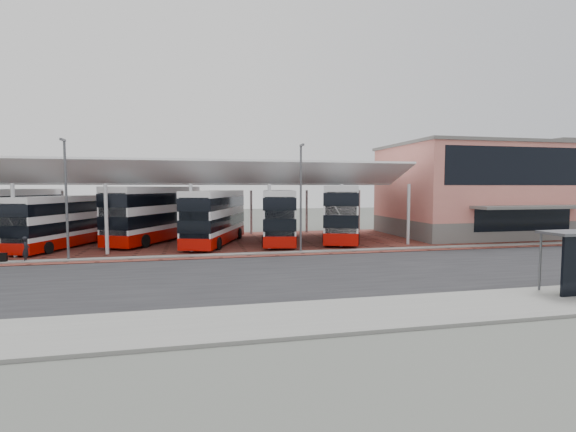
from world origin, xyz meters
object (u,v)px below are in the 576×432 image
bus_2 (156,214)px  pedestrian (26,249)px  terminal (480,190)px  bus_4 (278,216)px  bus_0 (12,217)px  bus_1 (62,222)px  bus_3 (215,217)px  bus_5 (341,213)px

bus_2 → pedestrian: 11.70m
terminal → bus_4: bearing=-176.6°
terminal → bus_0: bearing=178.1°
bus_1 → bus_3: 12.16m
terminal → bus_2: size_ratio=1.55×
bus_0 → bus_4: size_ratio=1.03×
bus_2 → bus_4: size_ratio=1.04×
bus_5 → pedestrian: bearing=-144.2°
pedestrian → bus_5: bearing=-81.7°
bus_0 → bus_3: bearing=2.1°
bus_5 → pedestrian: bus_5 is taller
terminal → bus_0: terminal is taller
bus_1 → pedestrian: bus_1 is taller
terminal → bus_1: size_ratio=1.79×
terminal → pedestrian: (-39.53, -7.65, -3.77)m
bus_3 → bus_1: bearing=-162.5°
pedestrian → bus_2: bearing=-46.7°
bus_3 → bus_5: 11.64m
bus_5 → bus_2: bearing=-167.4°
bus_1 → bus_2: bus_2 is taller
bus_0 → bus_2: bus_2 is taller
terminal → bus_3: terminal is taller
bus_2 → bus_0: bearing=-153.7°
bus_3 → bus_5: bearing=21.3°
bus_2 → bus_4: bearing=13.6°
bus_2 → bus_5: bearing=19.5°
bus_2 → bus_4: 11.01m
bus_0 → terminal: bearing=10.0°
bus_4 → bus_2: bearing=176.6°
bus_0 → bus_5: bus_5 is taller
bus_2 → bus_5: (16.76, -2.25, 0.04)m
bus_4 → bus_5: 6.07m
bus_4 → pedestrian: (-18.07, -6.36, -1.45)m
bus_0 → bus_5: 28.46m
bus_1 → pedestrian: (-0.36, -6.52, -1.24)m
bus_1 → bus_5: bus_5 is taller
bus_3 → pedestrian: size_ratio=6.81×
terminal → bus_4: terminal is taller
bus_5 → bus_0: bearing=-164.6°
terminal → bus_2: terminal is taller
bus_0 → pedestrian: bearing=-53.3°
bus_1 → bus_3: size_ratio=0.91×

